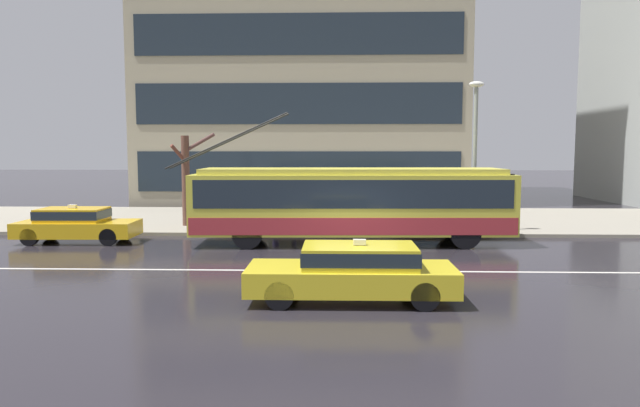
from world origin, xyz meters
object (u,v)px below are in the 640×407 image
(pedestrian_at_shelter, at_px, (324,192))
(pedestrian_walking_past, at_px, (465,189))
(taxi_oncoming_near, at_px, (354,270))
(taxi_queued_behind_bus, at_px, (76,223))
(street_lamp, at_px, (475,142))
(pedestrian_waiting_by_pole, at_px, (274,192))
(trolleybus, at_px, (352,202))
(pedestrian_approaching_curb, at_px, (293,188))
(street_tree_bare, at_px, (186,176))
(bus_shelter, at_px, (291,184))

(pedestrian_at_shelter, xyz_separation_m, pedestrian_walking_past, (5.76, 0.44, 0.07))
(pedestrian_at_shelter, bearing_deg, taxi_oncoming_near, -84.90)
(taxi_queued_behind_bus, distance_m, street_lamp, 15.50)
(pedestrian_waiting_by_pole, bearing_deg, taxi_queued_behind_bus, -159.90)
(trolleybus, bearing_deg, taxi_queued_behind_bus, -179.86)
(pedestrian_walking_past, height_order, pedestrian_waiting_by_pole, pedestrian_walking_past)
(pedestrian_walking_past, relative_size, street_lamp, 0.33)
(pedestrian_approaching_curb, distance_m, street_tree_bare, 4.60)
(taxi_oncoming_near, height_order, pedestrian_approaching_curb, pedestrian_approaching_curb)
(trolleybus, bearing_deg, bus_shelter, 124.13)
(bus_shelter, xyz_separation_m, pedestrian_approaching_curb, (0.06, 0.08, -0.15))
(taxi_oncoming_near, xyz_separation_m, pedestrian_at_shelter, (-0.94, 10.50, 0.99))
(taxi_oncoming_near, distance_m, pedestrian_walking_past, 12.00)
(trolleybus, xyz_separation_m, pedestrian_approaching_curb, (-2.43, 3.75, 0.27))
(pedestrian_walking_past, bearing_deg, pedestrian_approaching_curb, 174.77)
(trolleybus, relative_size, street_tree_bare, 3.10)
(taxi_queued_behind_bus, height_order, pedestrian_approaching_curb, pedestrian_approaching_curb)
(trolleybus, relative_size, pedestrian_walking_past, 6.20)
(taxi_oncoming_near, height_order, pedestrian_at_shelter, pedestrian_at_shelter)
(pedestrian_at_shelter, height_order, pedestrian_walking_past, pedestrian_walking_past)
(pedestrian_approaching_curb, relative_size, pedestrian_waiting_by_pole, 1.06)
(taxi_queued_behind_bus, distance_m, pedestrian_approaching_curb, 8.61)
(pedestrian_walking_past, distance_m, street_lamp, 2.05)
(taxi_oncoming_near, distance_m, pedestrian_at_shelter, 10.59)
(street_tree_bare, bearing_deg, pedestrian_waiting_by_pole, -17.86)
(street_tree_bare, bearing_deg, bus_shelter, -1.58)
(bus_shelter, bearing_deg, taxi_queued_behind_bus, -154.09)
(taxi_oncoming_near, bearing_deg, street_lamp, 63.85)
(trolleybus, relative_size, pedestrian_waiting_by_pole, 6.40)
(pedestrian_approaching_curb, bearing_deg, taxi_oncoming_near, -78.79)
(taxi_queued_behind_bus, relative_size, pedestrian_at_shelter, 2.21)
(pedestrian_at_shelter, distance_m, pedestrian_approaching_curb, 1.75)
(trolleybus, height_order, pedestrian_waiting_by_pole, trolleybus)
(bus_shelter, bearing_deg, pedestrian_walking_past, -4.57)
(pedestrian_at_shelter, height_order, pedestrian_waiting_by_pole, pedestrian_at_shelter)
(taxi_queued_behind_bus, distance_m, pedestrian_at_shelter, 9.46)
(bus_shelter, relative_size, pedestrian_approaching_curb, 1.84)
(trolleybus, height_order, pedestrian_at_shelter, trolleybus)
(pedestrian_approaching_curb, relative_size, pedestrian_walking_past, 1.03)
(pedestrian_walking_past, bearing_deg, street_tree_bare, 176.59)
(pedestrian_walking_past, xyz_separation_m, street_lamp, (0.22, -0.66, 1.93))
(taxi_queued_behind_bus, xyz_separation_m, pedestrian_walking_past, (14.78, 3.12, 1.06))
(taxi_queued_behind_bus, bearing_deg, taxi_oncoming_near, -38.15)
(pedestrian_at_shelter, xyz_separation_m, street_lamp, (5.98, -0.22, 2.00))
(taxi_queued_behind_bus, distance_m, street_tree_bare, 5.15)
(taxi_oncoming_near, bearing_deg, pedestrian_approaching_curb, 101.21)
(taxi_queued_behind_bus, xyz_separation_m, bus_shelter, (7.60, 3.69, 1.23))
(pedestrian_at_shelter, bearing_deg, taxi_queued_behind_bus, -163.48)
(bus_shelter, height_order, street_lamp, street_lamp)
(pedestrian_waiting_by_pole, bearing_deg, bus_shelter, 61.70)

